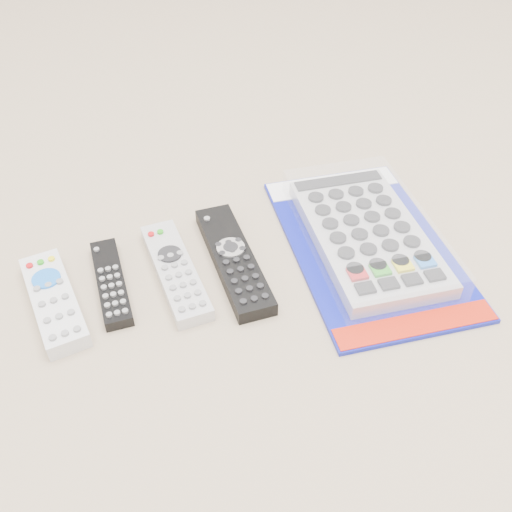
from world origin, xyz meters
name	(u,v)px	position (x,y,z in m)	size (l,w,h in m)	color
remote_small_grey	(54,301)	(-0.23, 0.03, 0.01)	(0.06, 0.17, 0.03)	silver
remote_slim_black	(111,282)	(-0.15, 0.03, 0.01)	(0.05, 0.16, 0.02)	black
remote_silver_dvd	(175,271)	(-0.07, 0.01, 0.01)	(0.06, 0.19, 0.02)	#BDBDC1
remote_large_black	(234,259)	(0.01, 0.00, 0.01)	(0.07, 0.22, 0.02)	black
jumbo_remote_packaged	(367,233)	(0.20, -0.04, 0.02)	(0.27, 0.38, 0.05)	#0D1699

